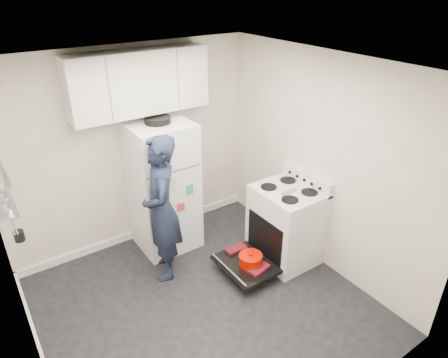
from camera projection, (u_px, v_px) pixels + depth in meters
room at (197, 209)px, 3.74m from camera, size 3.21×3.21×2.51m
electric_range at (285, 225)px, 4.82m from camera, size 0.66×0.76×1.10m
open_oven_door at (247, 262)px, 4.64m from camera, size 0.55×0.70×0.22m
refrigerator at (163, 186)px, 4.92m from camera, size 0.72×0.74×1.73m
upper_cabinets at (139, 82)px, 4.42m from camera, size 1.60×0.33×0.70m
wall_shelf_rack at (1, 189)px, 3.11m from camera, size 0.14×0.60×0.61m
person at (162, 209)px, 4.40m from camera, size 0.62×0.74×1.72m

